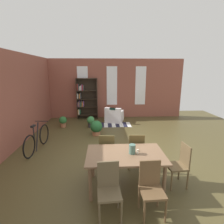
# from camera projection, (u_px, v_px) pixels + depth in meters

# --- Properties ---
(ground_plane) EXTENTS (11.85, 11.85, 0.00)m
(ground_plane) POSITION_uv_depth(u_px,v_px,m) (119.00, 156.00, 5.30)
(ground_plane) COLOR #4D4425
(back_wall_brick) EXTENTS (7.54, 0.12, 3.10)m
(back_wall_brick) POSITION_uv_depth(u_px,v_px,m) (112.00, 89.00, 9.44)
(back_wall_brick) COLOR #914E3F
(back_wall_brick) RESTS_ON ground
(window_pane_0) EXTENTS (0.55, 0.02, 2.01)m
(window_pane_0) POSITION_uv_depth(u_px,v_px,m) (83.00, 86.00, 9.27)
(window_pane_0) COLOR white
(window_pane_1) EXTENTS (0.55, 0.02, 2.01)m
(window_pane_1) POSITION_uv_depth(u_px,v_px,m) (112.00, 86.00, 9.34)
(window_pane_1) COLOR white
(window_pane_2) EXTENTS (0.55, 0.02, 2.01)m
(window_pane_2) POSITION_uv_depth(u_px,v_px,m) (140.00, 86.00, 9.41)
(window_pane_2) COLOR white
(dining_table) EXTENTS (1.64, 1.02, 0.78)m
(dining_table) POSITION_uv_depth(u_px,v_px,m) (125.00, 158.00, 3.74)
(dining_table) COLOR brown
(dining_table) RESTS_ON ground
(vase_on_table) EXTENTS (0.14, 0.14, 0.20)m
(vase_on_table) POSITION_uv_depth(u_px,v_px,m) (132.00, 149.00, 3.70)
(vase_on_table) COLOR #4C7266
(vase_on_table) RESTS_ON dining_table
(tealight_candle_0) EXTENTS (0.04, 0.04, 0.04)m
(tealight_candle_0) POSITION_uv_depth(u_px,v_px,m) (137.00, 153.00, 3.70)
(tealight_candle_0) COLOR silver
(tealight_candle_0) RESTS_ON dining_table
(tealight_candle_1) EXTENTS (0.04, 0.04, 0.04)m
(tealight_candle_1) POSITION_uv_depth(u_px,v_px,m) (133.00, 151.00, 3.78)
(tealight_candle_1) COLOR silver
(tealight_candle_1) RESTS_ON dining_table
(tealight_candle_2) EXTENTS (0.04, 0.04, 0.04)m
(tealight_candle_2) POSITION_uv_depth(u_px,v_px,m) (138.00, 150.00, 3.84)
(tealight_candle_2) COLOR silver
(tealight_candle_2) RESTS_ON dining_table
(dining_chair_far_right) EXTENTS (0.42, 0.42, 0.95)m
(dining_chair_far_right) POSITION_uv_depth(u_px,v_px,m) (136.00, 150.00, 4.51)
(dining_chair_far_right) COLOR brown
(dining_chair_far_right) RESTS_ON ground
(dining_chair_near_left) EXTENTS (0.43, 0.43, 0.95)m
(dining_chair_near_left) POSITION_uv_depth(u_px,v_px,m) (109.00, 188.00, 3.04)
(dining_chair_near_left) COLOR brown
(dining_chair_near_left) RESTS_ON ground
(dining_chair_far_left) EXTENTS (0.43, 0.43, 0.95)m
(dining_chair_far_left) POSITION_uv_depth(u_px,v_px,m) (107.00, 150.00, 4.48)
(dining_chair_far_left) COLOR brown
(dining_chair_far_left) RESTS_ON ground
(dining_chair_head_right) EXTENTS (0.43, 0.43, 0.95)m
(dining_chair_head_right) POSITION_uv_depth(u_px,v_px,m) (180.00, 164.00, 3.84)
(dining_chair_head_right) COLOR brown
(dining_chair_head_right) RESTS_ON ground
(dining_chair_near_right) EXTENTS (0.42, 0.42, 0.95)m
(dining_chair_near_right) POSITION_uv_depth(u_px,v_px,m) (151.00, 186.00, 3.08)
(dining_chair_near_right) COLOR brown
(dining_chair_near_right) RESTS_ON ground
(bookshelf_tall) EXTENTS (1.08, 0.30, 2.11)m
(bookshelf_tall) POSITION_uv_depth(u_px,v_px,m) (85.00, 98.00, 9.24)
(bookshelf_tall) COLOR #2D2319
(bookshelf_tall) RESTS_ON ground
(armchair_white) EXTENTS (1.01, 1.01, 0.75)m
(armchair_white) POSITION_uv_depth(u_px,v_px,m) (114.00, 116.00, 8.80)
(armchair_white) COLOR white
(armchair_white) RESTS_ON ground
(bicycle_second) EXTENTS (0.44, 1.73, 0.90)m
(bicycle_second) POSITION_uv_depth(u_px,v_px,m) (37.00, 139.00, 5.64)
(bicycle_second) COLOR black
(bicycle_second) RESTS_ON ground
(potted_plant_by_shelf) EXTENTS (0.47, 0.47, 0.58)m
(potted_plant_by_shelf) POSITION_uv_depth(u_px,v_px,m) (96.00, 127.00, 6.95)
(potted_plant_by_shelf) COLOR #9E6042
(potted_plant_by_shelf) RESTS_ON ground
(potted_plant_corner) EXTENTS (0.34, 0.34, 0.49)m
(potted_plant_corner) POSITION_uv_depth(u_px,v_px,m) (63.00, 121.00, 7.94)
(potted_plant_corner) COLOR #9E6042
(potted_plant_corner) RESTS_ON ground
(potted_plant_window) EXTENTS (0.34, 0.34, 0.50)m
(potted_plant_window) POSITION_uv_depth(u_px,v_px,m) (91.00, 121.00, 7.94)
(potted_plant_window) COLOR #333338
(potted_plant_window) RESTS_ON ground
(striped_rug) EXTENTS (1.44, 0.78, 0.01)m
(striped_rug) POSITION_uv_depth(u_px,v_px,m) (115.00, 125.00, 8.34)
(striped_rug) COLOR #1E1E33
(striped_rug) RESTS_ON ground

